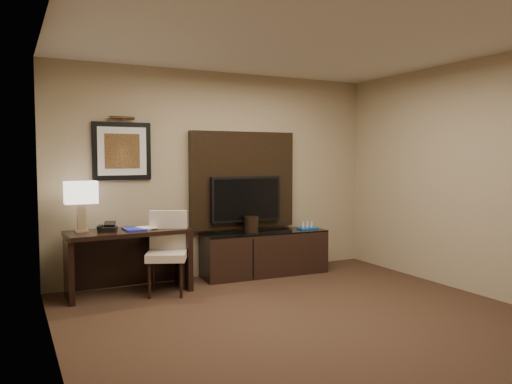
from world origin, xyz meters
TOP-DOWN VIEW (x-y plane):
  - floor at (0.00, 0.00)m, footprint 4.50×5.00m
  - ceiling at (0.00, 0.00)m, footprint 4.50×5.00m
  - wall_back at (0.00, 2.50)m, footprint 4.50×0.01m
  - wall_left at (-2.25, 0.00)m, footprint 0.01×5.00m
  - wall_right at (2.25, 0.00)m, footprint 0.01×5.00m
  - desk at (-1.32, 2.10)m, footprint 1.40×0.65m
  - credenza at (0.51, 2.19)m, footprint 1.72×0.56m
  - tv_wall_panel at (0.30, 2.44)m, footprint 1.50×0.12m
  - tv at (0.30, 2.34)m, footprint 1.00×0.08m
  - artwork at (-1.30, 2.48)m, footprint 0.70×0.04m
  - picture_light at (-1.30, 2.44)m, footprint 0.04×0.04m
  - desk_chair at (-0.94, 1.85)m, footprint 0.60×0.64m
  - table_lamp at (-1.82, 2.19)m, footprint 0.40×0.28m
  - desk_phone at (-1.55, 2.09)m, footprint 0.25×0.23m
  - blue_folder at (-1.26, 2.08)m, footprint 0.23×0.30m
  - book at (-1.20, 2.06)m, footprint 0.18×0.07m
  - water_bottle at (-0.92, 2.13)m, footprint 0.06×0.06m
  - ice_bucket at (0.32, 2.21)m, footprint 0.19×0.19m
  - minibar_tray at (1.16, 2.16)m, footprint 0.27×0.16m

SIDE VIEW (x-z plane):
  - floor at x=0.00m, z-range -0.01..0.00m
  - credenza at x=0.51m, z-range 0.00..0.58m
  - desk at x=-1.32m, z-range 0.00..0.74m
  - desk_chair at x=-0.94m, z-range 0.00..0.92m
  - minibar_tray at x=1.16m, z-range 0.58..0.68m
  - ice_bucket at x=0.32m, z-range 0.58..0.80m
  - blue_folder at x=-1.26m, z-range 0.74..0.76m
  - desk_phone at x=-1.55m, z-range 0.74..0.84m
  - water_bottle at x=-0.92m, z-range 0.74..0.91m
  - book at x=-1.20m, z-range 0.74..0.98m
  - tv at x=0.30m, z-range 0.72..1.32m
  - table_lamp at x=-1.82m, z-range 0.74..1.34m
  - tv_wall_panel at x=0.30m, z-range 0.62..1.92m
  - wall_back at x=0.00m, z-range 0.00..2.70m
  - wall_left at x=-2.25m, z-range 0.00..2.70m
  - wall_right at x=2.25m, z-range 0.00..2.70m
  - artwork at x=-1.30m, z-range 1.30..2.00m
  - picture_light at x=-1.30m, z-range 1.90..2.20m
  - ceiling at x=0.00m, z-range 2.70..2.71m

